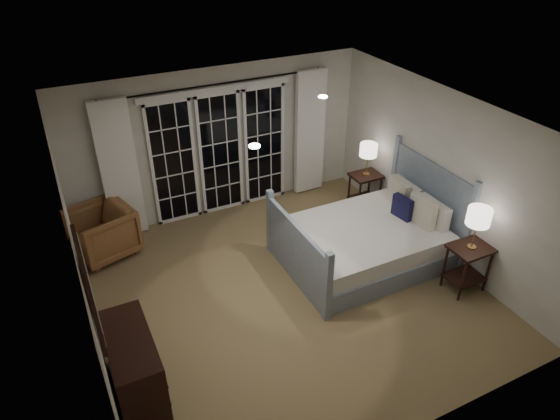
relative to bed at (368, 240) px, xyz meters
name	(u,v)px	position (x,y,z in m)	size (l,w,h in m)	color
floor	(287,291)	(-1.41, -0.14, -0.34)	(5.00, 5.00, 0.00)	#90784D
ceiling	(289,122)	(-1.41, -0.14, 2.16)	(5.00, 5.00, 0.00)	white
wall_left	(81,270)	(-3.91, -0.14, 0.91)	(0.02, 5.00, 2.50)	silver
wall_right	(441,174)	(1.09, -0.14, 0.91)	(0.02, 5.00, 2.50)	silver
wall_back	(219,142)	(-1.41, 2.36, 0.91)	(5.00, 0.02, 2.50)	silver
wall_front	(416,352)	(-1.41, -2.64, 0.91)	(5.00, 0.02, 2.50)	silver
french_doors	(220,152)	(-1.41, 2.32, 0.75)	(2.50, 0.04, 2.20)	black
curtain_rod	(217,84)	(-1.41, 2.26, 1.91)	(0.03, 0.03, 3.50)	black
curtain_left	(119,171)	(-3.06, 2.24, 0.81)	(0.55, 0.10, 2.25)	white
curtain_right	(310,133)	(0.24, 2.24, 0.81)	(0.55, 0.10, 2.25)	white
downlight_a	(323,97)	(-0.61, 0.46, 2.15)	(0.12, 0.12, 0.01)	white
downlight_b	(254,146)	(-2.01, -0.54, 2.15)	(0.12, 0.12, 0.01)	white
bed	(368,240)	(0.00, 0.00, 0.00)	(2.34, 1.69, 1.37)	gray
nightstand_left	(468,261)	(0.82, -1.17, 0.12)	(0.54, 0.43, 0.70)	black
nightstand_right	(365,186)	(0.80, 1.26, 0.09)	(0.50, 0.40, 0.66)	black
lamp_left	(479,217)	(0.82, -1.17, 0.84)	(0.31, 0.31, 0.60)	#B48848
lamp_right	(368,150)	(0.80, 1.26, 0.77)	(0.29, 0.29, 0.57)	#B48848
armchair	(102,232)	(-3.51, 1.87, 0.05)	(0.84, 0.87, 0.79)	brown
dresser	(134,366)	(-3.64, -0.90, 0.06)	(0.48, 1.12, 0.80)	black
mirror	(89,290)	(-3.88, -0.90, 1.21)	(0.05, 0.85, 1.00)	black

